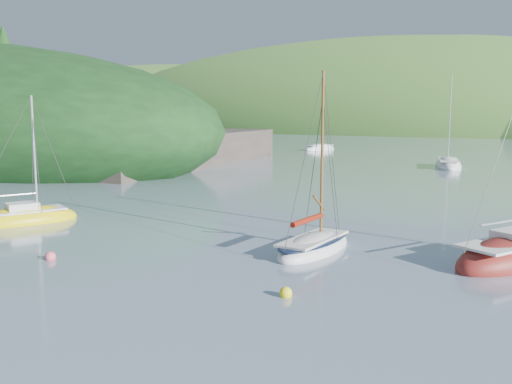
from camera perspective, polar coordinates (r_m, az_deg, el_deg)
The scene contains 6 objects.
ground at distance 20.97m, azimuth -10.44°, elevation -8.89°, with size 700.00×700.00×0.00m, color slate.
daysailer_white at distance 25.13m, azimuth 5.81°, elevation -5.45°, with size 2.05×5.46×8.36m.
sailboat_yellow at distance 33.68m, azimuth -22.10°, elevation -2.55°, with size 4.14×6.11×7.55m.
distant_sloop_a at distance 64.30m, azimuth 18.67°, elevation 2.49°, with size 4.85×7.93×10.68m.
distant_sloop_c at distance 88.12m, azimuth 6.39°, elevation 4.29°, with size 3.61×6.62×8.97m.
mooring_buoys at distance 21.74m, azimuth 7.27°, elevation -7.87°, with size 20.74×11.46×0.45m.
Camera 1 is at (13.95, -14.41, 6.12)m, focal length 40.00 mm.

